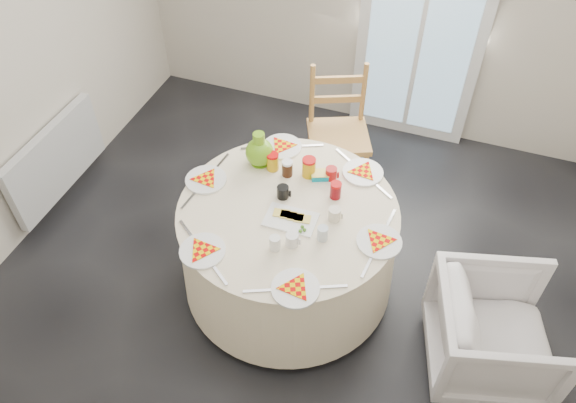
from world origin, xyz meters
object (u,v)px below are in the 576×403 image
(armchair, at_px, (497,327))
(green_pitcher, at_px, (259,146))
(table, at_px, (288,247))
(wooden_chair, at_px, (338,138))
(radiator, at_px, (56,160))

(armchair, height_order, green_pitcher, green_pitcher)
(armchair, bearing_deg, table, 68.36)
(wooden_chair, bearing_deg, table, -114.22)
(armchair, relative_size, green_pitcher, 2.97)
(wooden_chair, bearing_deg, armchair, -65.84)
(armchair, bearing_deg, wooden_chair, 32.20)
(table, xyz_separation_m, armchair, (1.33, -0.16, 0.02))
(radiator, relative_size, wooden_chair, 0.99)
(green_pitcher, bearing_deg, radiator, -166.05)
(table, height_order, green_pitcher, green_pitcher)
(table, distance_m, armchair, 1.34)
(table, bearing_deg, radiator, 174.23)
(wooden_chair, bearing_deg, green_pitcher, -138.10)
(radiator, xyz_separation_m, armchair, (3.26, -0.35, 0.01))
(wooden_chair, distance_m, armchair, 1.79)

